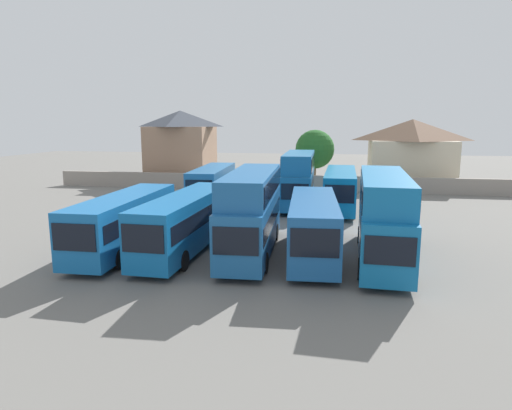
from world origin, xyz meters
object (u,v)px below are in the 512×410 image
bus_3 (252,208)px  bus_6 (213,184)px  house_terrace_left (181,146)px  house_terrace_centre (411,152)px  bus_1 (124,219)px  bus_5 (383,213)px  bus_2 (187,219)px  bus_8 (299,177)px  bus_4 (313,224)px  bus_9 (340,187)px  bus_7 (264,186)px  tree_left_of_lot (315,149)px

bus_3 → bus_6: bearing=-159.3°
house_terrace_left → house_terrace_centre: 28.89m
bus_6 → bus_1: bearing=-7.1°
bus_1 → bus_5: (15.16, 0.63, 0.81)m
bus_2 → bus_3: (3.98, 0.06, 0.80)m
bus_3 → house_terrace_left: size_ratio=1.18×
bus_3 → bus_8: (1.63, 15.66, 0.04)m
bus_4 → bus_8: bearing=-175.8°
bus_1 → bus_4: (11.30, 0.53, 0.01)m
bus_9 → house_terrace_left: 25.95m
bus_5 → bus_6: (-13.97, 15.41, -0.73)m
house_terrace_centre → bus_4: bearing=-108.4°
bus_5 → bus_7: size_ratio=1.05×
bus_4 → bus_7: 16.14m
bus_4 → bus_9: bearing=170.2°
bus_1 → bus_2: bearing=98.2°
bus_3 → house_terrace_centre: bearing=153.7°
bus_5 → bus_6: size_ratio=1.05×
bus_1 → bus_5: 15.20m
house_terrace_left → bus_4: bearing=-59.2°
bus_7 → house_terrace_left: size_ratio=1.17×
bus_4 → house_terrace_left: bearing=-152.2°
bus_1 → bus_9: bearing=139.2°
bus_5 → bus_7: (-9.05, 15.18, -0.85)m
bus_4 → bus_2: bearing=-93.3°
bus_2 → tree_left_of_lot: tree_left_of_lot is taller
bus_1 → house_terrace_centre: house_terrace_centre is taller
bus_6 → bus_9: bus_6 is taller
bus_1 → bus_9: 20.28m
bus_2 → bus_5: bus_5 is taller
bus_1 → house_terrace_centre: 38.74m
bus_3 → bus_7: bearing=-176.2°
bus_4 → bus_5: 3.95m
bus_4 → bus_7: (-5.19, 15.28, -0.05)m
bus_5 → tree_left_of_lot: bearing=-166.9°
bus_3 → bus_2: bearing=-91.2°
bus_6 → bus_3: bearing=20.0°
bus_3 → house_terrace_left: 34.33m
bus_1 → bus_2: bus_2 is taller
bus_5 → bus_4: bearing=-85.4°
bus_5 → bus_2: bearing=-86.6°
bus_2 → bus_7: bus_2 is taller
bus_3 → bus_4: (3.61, -0.10, -0.82)m
bus_6 → house_terrace_centre: (20.55, 15.95, 2.12)m
bus_8 → tree_left_of_lot: size_ratio=1.48×
bus_8 → house_terrace_left: house_terrace_left is taller
bus_4 → bus_6: (-10.11, 15.51, 0.07)m
bus_5 → bus_6: bearing=-134.7°
bus_8 → bus_6: bearing=-88.8°
house_terrace_left → bus_8: bearing=-42.8°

